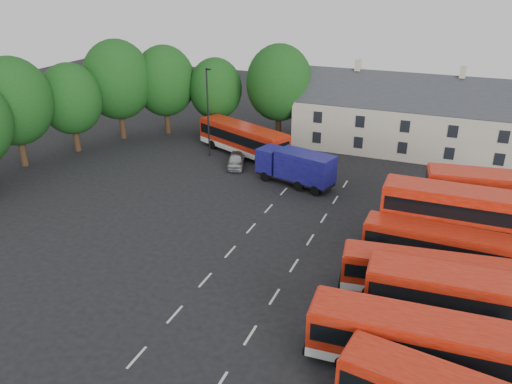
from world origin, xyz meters
The scene contains 14 objects.
ground centered at (0.00, 0.00, 0.00)m, with size 140.00×140.00×0.00m, color black.
lane_markings centered at (2.50, 2.00, 0.01)m, with size 5.15×33.80×0.01m.
treeline centered at (-20.74, 19.36, 6.68)m, with size 29.92×32.59×12.01m.
terrace_houses centered at (14.00, 30.00, 3.86)m, with size 35.70×7.13×10.06m.
bus_row_b centered at (14.32, -5.27, 2.00)m, with size 11.90×3.46×3.32m.
bus_row_c centered at (16.42, -0.39, 2.01)m, with size 11.99×3.51×3.35m.
bus_row_d centered at (13.76, 1.63, 1.75)m, with size 10.54×3.71×2.92m.
bus_row_e centered at (14.31, 5.80, 1.75)m, with size 10.34×2.56×2.91m.
bus_dd_south centered at (15.90, 8.51, 2.82)m, with size 12.09×2.93×4.94m.
bus_dd_north centered at (18.68, 12.78, 2.85)m, with size 12.47×4.39×5.01m.
bus_north centered at (-7.70, 22.01, 2.06)m, with size 12.18×7.45×3.42m.
box_truck centered at (0.51, 16.01, 1.93)m, with size 8.22×4.38×3.43m.
silver_car centered at (-6.88, 18.28, 0.74)m, with size 1.74×4.32×1.47m, color #AEB1B6.
lamppost centered at (-11.05, 20.24, 5.23)m, with size 0.68×0.43×9.80m.
Camera 1 is at (13.96, -26.99, 19.17)m, focal length 35.00 mm.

